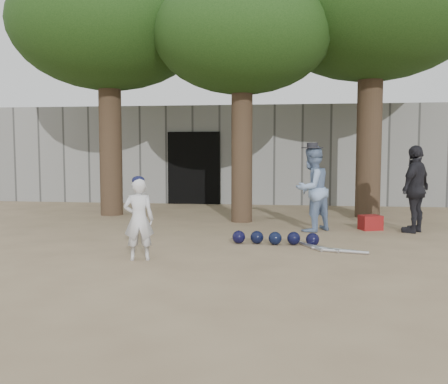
# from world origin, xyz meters

# --- Properties ---
(ground) EXTENTS (70.00, 70.00, 0.00)m
(ground) POSITION_xyz_m (0.00, 0.00, 0.00)
(ground) COLOR #937C5E
(ground) RESTS_ON ground
(boy_player) EXTENTS (0.50, 0.39, 1.23)m
(boy_player) POSITION_xyz_m (-0.55, -0.02, 0.61)
(boy_player) COLOR silver
(boy_player) RESTS_ON ground
(spectator_blue) EXTENTS (1.05, 1.06, 1.72)m
(spectator_blue) POSITION_xyz_m (2.13, 3.02, 0.86)
(spectator_blue) COLOR #7D98C2
(spectator_blue) RESTS_ON ground
(spectator_dark) EXTENTS (0.95, 1.07, 1.74)m
(spectator_dark) POSITION_xyz_m (4.17, 3.13, 0.87)
(spectator_dark) COLOR black
(spectator_dark) RESTS_ON ground
(red_bag) EXTENTS (0.50, 0.44, 0.30)m
(red_bag) POSITION_xyz_m (3.35, 3.34, 0.15)
(red_bag) COLOR maroon
(red_bag) RESTS_ON ground
(back_building) EXTENTS (16.00, 5.24, 3.00)m
(back_building) POSITION_xyz_m (-0.00, 10.33, 1.50)
(back_building) COLOR gray
(back_building) RESTS_ON ground
(helmet_row) EXTENTS (1.51, 0.33, 0.23)m
(helmet_row) POSITION_xyz_m (1.44, 1.46, 0.12)
(helmet_row) COLOR black
(helmet_row) RESTS_ON ground
(bat_pile) EXTENTS (1.09, 0.80, 0.06)m
(bat_pile) POSITION_xyz_m (2.31, 1.05, 0.03)
(bat_pile) COLOR silver
(bat_pile) RESTS_ON ground
(tree_row) EXTENTS (11.40, 5.80, 6.69)m
(tree_row) POSITION_xyz_m (0.74, 5.02, 4.69)
(tree_row) COLOR brown
(tree_row) RESTS_ON ground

